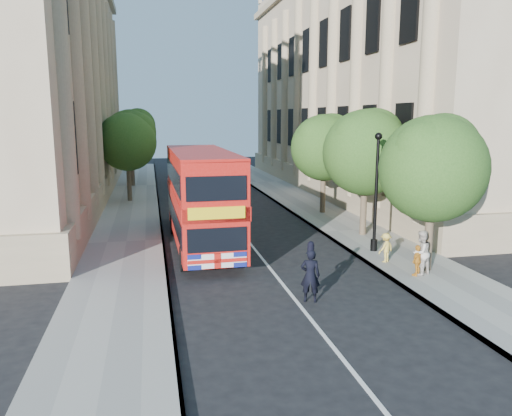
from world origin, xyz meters
TOP-DOWN VIEW (x-y plane):
  - ground at (0.00, 0.00)m, footprint 120.00×120.00m
  - pavement_right at (5.75, 10.00)m, footprint 3.50×80.00m
  - pavement_left at (-5.75, 10.00)m, footprint 3.50×80.00m
  - building_right at (13.80, 24.00)m, footprint 12.00×38.00m
  - building_left at (-13.80, 24.00)m, footprint 12.00×38.00m
  - tree_right_near at (5.84, 3.03)m, footprint 4.00×4.00m
  - tree_right_mid at (5.84, 9.03)m, footprint 4.20×4.20m
  - tree_right_far at (5.84, 15.03)m, footprint 4.00×4.00m
  - tree_left_far at (-5.96, 22.03)m, footprint 4.00×4.00m
  - tree_left_back at (-5.96, 30.03)m, footprint 4.20×4.20m
  - lamp_post at (5.00, 6.00)m, footprint 0.32×0.32m
  - double_decker_bus at (-2.30, 8.46)m, footprint 2.66×9.49m
  - box_van at (-2.29, 13.52)m, footprint 1.96×4.45m
  - police_constable at (0.42, 1.00)m, footprint 0.74×0.60m
  - woman_pedestrian at (5.22, 2.50)m, footprint 1.01×0.92m
  - child_a at (5.03, 2.39)m, footprint 0.73×0.62m
  - child_b at (4.71, 4.30)m, footprint 0.89×0.74m

SIDE VIEW (x-z plane):
  - ground at x=0.00m, z-range 0.00..0.00m
  - pavement_right at x=5.75m, z-range 0.00..0.12m
  - pavement_left at x=-5.75m, z-range 0.00..0.12m
  - child_a at x=5.03m, z-range 0.12..1.29m
  - child_b at x=4.71m, z-range 0.12..1.32m
  - police_constable at x=0.42m, z-range 0.00..1.76m
  - woman_pedestrian at x=5.22m, z-range 0.12..1.81m
  - box_van at x=-2.29m, z-range -0.03..2.47m
  - double_decker_bus at x=-2.30m, z-range 0.23..4.59m
  - lamp_post at x=5.00m, z-range -0.07..5.09m
  - tree_right_near at x=5.84m, z-range 1.21..7.29m
  - tree_right_far at x=5.84m, z-range 1.24..7.39m
  - tree_left_far at x=-5.96m, z-range 1.30..7.59m
  - tree_right_mid at x=5.84m, z-range 1.26..7.63m
  - tree_left_back at x=-5.96m, z-range 1.38..8.03m
  - building_right at x=13.80m, z-range 0.00..18.00m
  - building_left at x=-13.80m, z-range 0.00..18.00m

